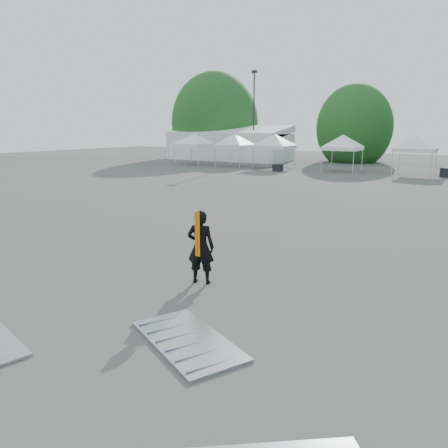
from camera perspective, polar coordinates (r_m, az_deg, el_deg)
The scene contains 14 objects.
ground at distance 14.19m, azimuth 2.87°, elevation -3.66°, with size 120.00×120.00×0.00m, color #474442.
marquee at distance 54.99m, azimuth 0.61°, elevation 10.43°, with size 15.00×6.25×4.23m.
light_pole_west at distance 52.13m, azimuth 3.91°, elevation 14.46°, with size 0.60×0.25×10.30m.
tree_far_w at distance 59.63m, azimuth -1.21°, elevation 13.05°, with size 4.80×4.80×7.30m.
tree_mid_w at distance 53.94m, azimuth 16.63°, elevation 11.96°, with size 4.16×4.16×6.33m.
tent_a at distance 48.36m, azimuth -3.89°, elevation 11.41°, with size 4.65×4.65×3.88m.
tent_b at distance 45.37m, azimuth 1.40°, elevation 11.36°, with size 4.31×4.31×3.88m.
tent_c at distance 43.85m, azimuth 6.64°, elevation 11.25°, with size 4.69×4.69×3.88m.
tent_d at distance 41.52m, azimuth 15.32°, elevation 10.83°, with size 4.32×4.32×3.88m.
tent_e at distance 40.68m, azimuth 23.84°, elevation 10.20°, with size 4.54×4.54×3.88m.
man at distance 11.17m, azimuth -3.06°, elevation -3.01°, with size 0.81×0.67×1.92m.
barrier_mid at distance 8.50m, azimuth -4.76°, elevation -14.87°, with size 2.80×2.22×0.08m.
crate_west at distance 40.82m, azimuth 7.04°, elevation 7.30°, with size 0.82×0.64×0.64m, color black.
crate_mid at distance 39.79m, azimuth 27.22°, elevation 5.98°, with size 0.98×0.77×0.77m, color black.
Camera 1 is at (6.61, -11.92, 3.94)m, focal length 35.00 mm.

